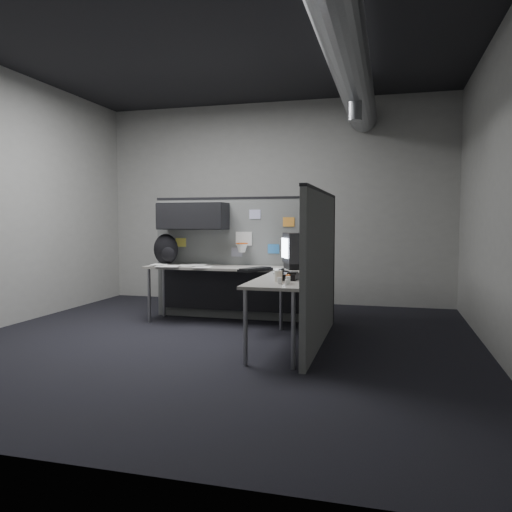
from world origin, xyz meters
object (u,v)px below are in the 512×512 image
(desk, at_px, (246,279))
(phone, at_px, (287,276))
(monitor, at_px, (301,250))
(keyboard, at_px, (255,269))
(backpack, at_px, (166,250))

(desk, relative_size, phone, 10.27)
(desk, xyz_separation_m, monitor, (0.62, 0.24, 0.34))
(keyboard, distance_m, backpack, 1.47)
(desk, height_order, phone, phone)
(keyboard, bearing_deg, phone, -75.02)
(backpack, bearing_deg, desk, -33.35)
(monitor, distance_m, phone, 1.18)
(keyboard, distance_m, phone, 0.91)
(keyboard, xyz_separation_m, phone, (0.52, -0.75, 0.02))
(desk, xyz_separation_m, backpack, (-1.21, 0.33, 0.32))
(keyboard, xyz_separation_m, backpack, (-1.37, 0.51, 0.18))
(keyboard, bearing_deg, backpack, 139.91)
(phone, bearing_deg, keyboard, 135.10)
(monitor, distance_m, keyboard, 0.65)
(keyboard, bearing_deg, desk, 112.69)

